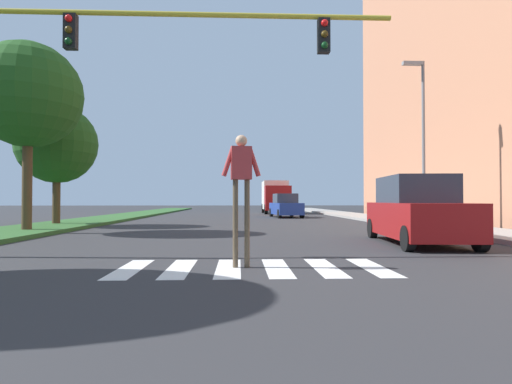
# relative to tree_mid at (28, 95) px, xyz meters

# --- Properties ---
(ground_plane) EXTENTS (140.00, 140.00, 0.00)m
(ground_plane) POSITION_rel_tree_mid_xyz_m (8.35, 13.09, -5.28)
(ground_plane) COLOR #2D2D30
(crosswalk) EXTENTS (4.95, 2.20, 0.01)m
(crosswalk) POSITION_rel_tree_mid_xyz_m (8.35, -8.45, -5.28)
(crosswalk) COLOR silver
(crosswalk) RESTS_ON ground_plane
(median_strip) EXTENTS (3.41, 64.00, 0.15)m
(median_strip) POSITION_rel_tree_mid_xyz_m (-0.32, 11.09, -5.21)
(median_strip) COLOR #2D5B28
(median_strip) RESTS_ON ground_plane
(tree_mid) EXTENTS (4.03, 4.03, 7.17)m
(tree_mid) POSITION_rel_tree_mid_xyz_m (0.00, 0.00, 0.00)
(tree_mid) COLOR #4C3823
(tree_mid) RESTS_ON median_strip
(tree_far) EXTENTS (3.79, 3.79, 5.73)m
(tree_far) POSITION_rel_tree_mid_xyz_m (-0.72, 4.20, -1.31)
(tree_far) COLOR #4C3823
(tree_far) RESTS_ON median_strip
(sidewalk_right) EXTENTS (3.00, 64.00, 0.15)m
(sidewalk_right) POSITION_rel_tree_mid_xyz_m (17.05, 11.09, -5.21)
(sidewalk_right) COLOR #9E9991
(sidewalk_right) RESTS_ON ground_plane
(traffic_light_gantry) EXTENTS (10.66, 0.30, 6.00)m
(traffic_light_gantry) POSITION_rel_tree_mid_xyz_m (4.33, -6.63, -0.86)
(traffic_light_gantry) COLOR gold
(traffic_light_gantry) RESTS_ON median_strip
(street_lamp_right) EXTENTS (1.02, 0.24, 7.50)m
(street_lamp_right) POSITION_rel_tree_mid_xyz_m (16.46, 2.43, -0.69)
(street_lamp_right) COLOR slate
(street_lamp_right) RESTS_ON sidewalk_right
(pedestrian_performer) EXTENTS (0.75, 0.28, 2.49)m
(pedestrian_performer) POSITION_rel_tree_mid_xyz_m (8.13, -8.37, -3.62)
(pedestrian_performer) COLOR brown
(pedestrian_performer) RESTS_ON ground_plane
(suv_crossing) EXTENTS (2.33, 4.75, 1.97)m
(suv_crossing) POSITION_rel_tree_mid_xyz_m (13.27, -4.30, -4.35)
(suv_crossing) COLOR maroon
(suv_crossing) RESTS_ON ground_plane
(sedan_midblock) EXTENTS (2.19, 4.31, 1.74)m
(sedan_midblock) POSITION_rel_tree_mid_xyz_m (11.53, 14.14, -4.48)
(sedan_midblock) COLOR navy
(sedan_midblock) RESTS_ON ground_plane
(truck_box_delivery) EXTENTS (2.40, 6.20, 3.10)m
(truck_box_delivery) POSITION_rel_tree_mid_xyz_m (11.59, 23.27, -3.65)
(truck_box_delivery) COLOR maroon
(truck_box_delivery) RESTS_ON ground_plane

